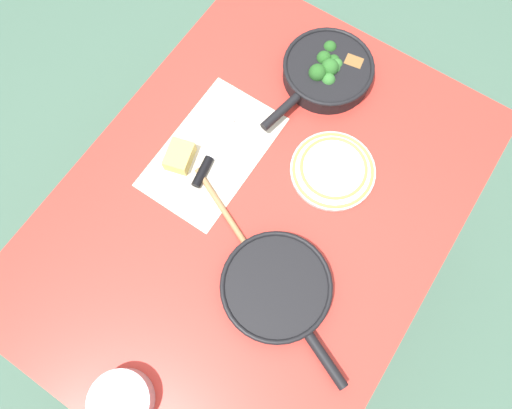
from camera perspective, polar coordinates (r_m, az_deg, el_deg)
ground_plane at (r=1.88m, az=0.00°, el=-7.45°), size 14.00×14.00×0.00m
dining_table_red at (r=1.23m, az=0.00°, el=-1.48°), size 1.24×0.92×0.75m
skillet_broccoli at (r=1.31m, az=8.95°, el=16.26°), size 0.37×0.25×0.08m
skillet_eggs at (r=1.08m, az=2.62°, el=-10.40°), size 0.26×0.38×0.05m
wooden_spoon at (r=1.12m, az=-1.51°, el=-4.66°), size 0.17×0.35×0.02m
parchment_sheet at (r=1.21m, az=-5.43°, el=6.64°), size 0.39×0.24×0.00m
grater_knife at (r=1.20m, az=-5.80°, el=5.76°), size 0.24×0.07×0.02m
cheese_block at (r=1.20m, az=-9.62°, el=5.84°), size 0.09×0.08×0.04m
dinner_plate_stack at (r=1.19m, az=9.61°, el=4.34°), size 0.22×0.22×0.03m
prep_bowl_steel at (r=1.11m, az=-16.48°, el=-22.51°), size 0.14×0.14×0.06m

